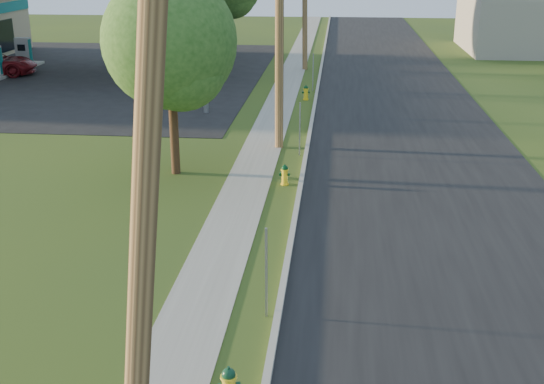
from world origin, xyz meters
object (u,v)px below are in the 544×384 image
at_px(car_silver, 173,61).
at_px(utility_pole_near, 145,175).
at_px(tree_verge, 172,47).
at_px(hydrant_mid, 285,175).
at_px(hydrant_far, 306,93).
at_px(fuel_pump_se, 162,58).
at_px(utility_pole_mid, 279,16).
at_px(fuel_pump_ne, 144,69).
at_px(fuel_pump_sw, 24,56).

bearing_deg(car_silver, utility_pole_near, -178.23).
height_order(utility_pole_near, tree_verge, utility_pole_near).
xyz_separation_m(hydrant_mid, hydrant_far, (0.03, 13.21, 0.04)).
bearing_deg(fuel_pump_se, utility_pole_mid, -62.37).
distance_m(fuel_pump_ne, car_silver, 3.10).
height_order(utility_pole_near, hydrant_mid, utility_pole_near).
relative_size(fuel_pump_sw, hydrant_far, 4.18).
xyz_separation_m(utility_pole_near, fuel_pump_se, (-8.90, 35.00, -4.08)).
xyz_separation_m(utility_pole_mid, tree_verge, (-3.14, -3.59, -0.68)).
bearing_deg(fuel_pump_se, utility_pole_near, -75.73).
xyz_separation_m(fuel_pump_ne, hydrant_mid, (9.47, -17.38, -0.38)).
distance_m(utility_pole_near, hydrant_mid, 14.35).
xyz_separation_m(fuel_pump_se, hydrant_mid, (9.47, -21.38, -0.38)).
bearing_deg(fuel_pump_se, fuel_pump_ne, -90.00).
xyz_separation_m(utility_pole_mid, car_silver, (-7.92, 15.94, -4.24)).
bearing_deg(fuel_pump_ne, fuel_pump_se, 90.00).
distance_m(utility_pole_mid, hydrant_mid, 6.38).
bearing_deg(hydrant_far, fuel_pump_sw, 156.17).
xyz_separation_m(fuel_pump_se, hydrant_far, (9.50, -8.17, -0.35)).
bearing_deg(hydrant_mid, fuel_pump_ne, 118.58).
relative_size(utility_pole_mid, hydrant_mid, 14.14).
bearing_deg(hydrant_far, utility_pole_near, -91.27).
height_order(utility_pole_near, utility_pole_mid, utility_pole_mid).
xyz_separation_m(fuel_pump_ne, car_silver, (0.98, 2.94, -0.01)).
bearing_deg(utility_pole_mid, hydrant_far, 86.14).
relative_size(fuel_pump_ne, car_silver, 0.76).
distance_m(fuel_pump_se, tree_verge, 21.67).
height_order(utility_pole_near, fuel_pump_ne, utility_pole_near).
relative_size(fuel_pump_sw, fuel_pump_se, 1.00).
xyz_separation_m(utility_pole_mid, hydrant_far, (0.60, 8.83, -4.58)).
xyz_separation_m(utility_pole_mid, fuel_pump_ne, (-8.90, 13.00, -4.23)).
distance_m(utility_pole_mid, hydrant_far, 9.97).
relative_size(utility_pole_mid, car_silver, 2.34).
bearing_deg(hydrant_far, fuel_pump_se, 139.29).
bearing_deg(tree_verge, fuel_pump_ne, 109.16).
bearing_deg(utility_pole_near, hydrant_mid, 87.62).
bearing_deg(fuel_pump_ne, car_silver, 71.47).
xyz_separation_m(fuel_pump_sw, hydrant_mid, (18.47, -21.38, -0.38)).
bearing_deg(tree_verge, fuel_pump_sw, 125.64).
relative_size(utility_pole_near, fuel_pump_ne, 2.96).
relative_size(utility_pole_near, car_silver, 2.27).
bearing_deg(fuel_pump_sw, tree_verge, -54.36).
bearing_deg(fuel_pump_se, fuel_pump_sw, 180.00).
relative_size(fuel_pump_se, hydrant_mid, 4.62).
xyz_separation_m(hydrant_far, car_silver, (-8.51, 7.11, 0.34)).
bearing_deg(hydrant_far, fuel_pump_ne, 156.30).
height_order(utility_pole_mid, fuel_pump_sw, utility_pole_mid).
distance_m(fuel_pump_se, hydrant_mid, 23.38).
xyz_separation_m(fuel_pump_ne, fuel_pump_sw, (-9.00, 4.00, 0.00)).
relative_size(utility_pole_near, hydrant_mid, 13.68).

